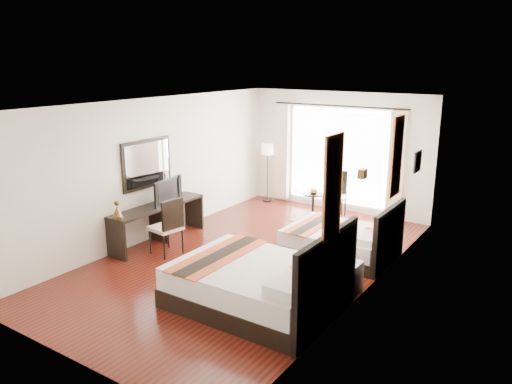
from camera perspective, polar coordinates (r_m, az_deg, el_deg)
The scene contains 29 objects.
floor at distance 9.13m, azimuth -0.92°, elevation -7.71°, with size 4.50×7.50×0.01m, color #331109.
ceiling at distance 8.45m, azimuth -1.00°, elevation 10.06°, with size 4.50×7.50×0.02m, color white.
wall_headboard at distance 7.68m, azimuth 12.98°, elevation -1.40°, with size 0.01×7.50×2.80m, color silver.
wall_desk at distance 10.09m, azimuth -11.53°, elevation 2.58°, with size 0.01×7.50×2.80m, color silver.
wall_window at distance 11.89m, azimuth 9.36°, elevation 4.54°, with size 4.50×0.01×2.80m, color silver.
wall_entry at distance 6.12m, azimuth -21.38°, elevation -6.32°, with size 4.50×0.01×2.80m, color silver.
window_glass at distance 11.89m, azimuth 9.31°, elevation 4.05°, with size 2.40×0.02×2.20m, color white.
sheer_curtain at distance 11.84m, azimuth 9.18°, elevation 4.01°, with size 2.30×0.02×2.10m, color white.
drape_left at distance 12.46m, azimuth 3.02°, elevation 4.63°, with size 0.35×0.14×2.35m, color beige.
drape_right at distance 11.30m, azimuth 15.79°, elevation 3.00°, with size 0.35×0.14×2.35m, color beige.
art_panel_near at distance 6.34m, azimuth 8.78°, elevation 0.50°, with size 0.03×0.50×1.35m, color maroon.
art_panel_far at distance 8.59m, azimuth 15.79°, elevation 3.92°, with size 0.03×0.50×1.35m, color maroon.
wall_sconce at distance 7.33m, azimuth 12.08°, elevation 2.07°, with size 0.10×0.14×0.14m, color #4E381C.
mirror_frame at distance 9.89m, azimuth -12.38°, elevation 3.18°, with size 0.04×1.25×0.95m, color black.
mirror_glass at distance 9.88m, azimuth -12.27°, elevation 3.16°, with size 0.01×1.12×0.82m, color white.
bed_near at distance 7.39m, azimuth 0.41°, elevation -10.45°, with size 2.36×1.84×1.33m.
bed_far at distance 9.33m, azimuth 9.90°, elevation -5.53°, with size 1.91×1.49×1.07m.
nightstand at distance 7.93m, azimuth 10.13°, elevation -9.63°, with size 0.41×0.51×0.49m, color black.
table_lamp at distance 7.80m, azimuth 10.47°, elevation -5.91°, with size 0.25×0.25×0.39m.
vase at distance 7.66m, azimuth 9.95°, elevation -7.93°, with size 0.12×0.12×0.13m, color black.
console_desk at distance 10.04m, azimuth -11.08°, elevation -3.52°, with size 0.50×2.20×0.76m, color black.
television at distance 9.97m, azimuth -10.42°, elevation 0.16°, with size 0.87×0.11×0.50m, color black.
bronze_figurine at distance 9.24m, azimuth -15.58°, elevation -2.05°, with size 0.19×0.19×0.28m, color #4E381C, non-canonical shape.
desk_chair at distance 9.40m, azimuth -10.14°, elevation -5.07°, with size 0.57×0.57×1.08m.
floor_lamp at distance 12.47m, azimuth 1.33°, elevation 4.45°, with size 0.30×0.30×1.47m.
side_table at distance 11.54m, azimuth 6.52°, elevation -1.45°, with size 0.47×0.47×0.54m, color black.
fruit_bowl at distance 11.44m, azimuth 6.59°, elevation -0.06°, with size 0.20×0.20×0.05m, color #442918.
window_chair at distance 11.52m, azimuth 8.99°, elevation -1.30°, with size 0.59×0.59×1.06m.
jute_rug at distance 11.18m, azimuth 7.38°, elevation -3.44°, with size 1.20×0.82×0.01m, color tan.
Camera 1 is at (4.78, -6.93, 3.52)m, focal length 35.00 mm.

